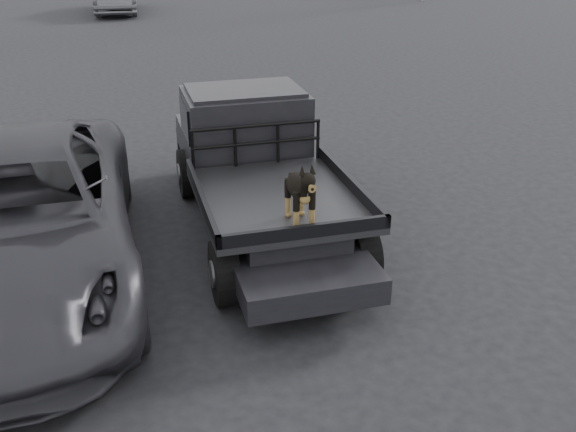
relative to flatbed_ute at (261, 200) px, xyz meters
name	(u,v)px	position (x,y,z in m)	size (l,w,h in m)	color
ground	(304,300)	(0.05, -1.92, -0.46)	(120.00, 120.00, 0.00)	black
flatbed_ute	(261,200)	(0.00, 0.00, 0.00)	(2.00, 5.40, 0.92)	black
ute_cab	(245,118)	(0.00, 0.95, 0.90)	(1.72, 1.30, 0.88)	black
headache_rack	(257,145)	(0.00, 0.20, 0.74)	(1.80, 0.08, 0.55)	black
dog	(300,192)	(0.04, -1.72, 0.83)	(0.32, 0.60, 0.74)	black
parked_suv	(12,219)	(-3.12, -0.58, 0.38)	(2.78, 6.04, 1.68)	#2D2C31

